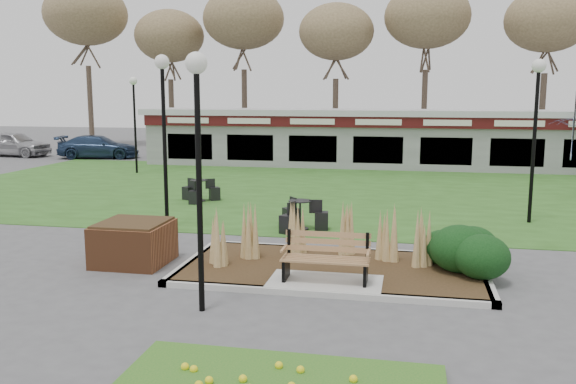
% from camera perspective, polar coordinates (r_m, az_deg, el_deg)
% --- Properties ---
extents(ground, '(100.00, 100.00, 0.00)m').
position_cam_1_polar(ground, '(11.89, 3.40, -9.12)').
color(ground, '#515154').
rests_on(ground, ground).
extents(lawn, '(34.00, 16.00, 0.02)m').
position_cam_1_polar(lawn, '(23.53, 7.49, 0.07)').
color(lawn, '#2D591C').
rests_on(lawn, ground).
extents(planting_bed, '(6.75, 3.40, 1.27)m').
position_cam_1_polar(planting_bed, '(12.98, 9.87, -5.97)').
color(planting_bed, '#332714').
rests_on(planting_bed, ground).
extents(park_bench, '(1.70, 0.66, 0.93)m').
position_cam_1_polar(park_bench, '(11.95, 3.59, -6.07)').
color(park_bench, '#A9754C').
rests_on(park_bench, ground).
extents(brick_planter, '(1.50, 1.50, 0.95)m').
position_cam_1_polar(brick_planter, '(13.94, -14.25, -4.59)').
color(brick_planter, brown).
rests_on(brick_planter, ground).
extents(food_pavilion, '(24.60, 3.40, 2.90)m').
position_cam_1_polar(food_pavilion, '(31.26, 8.57, 5.02)').
color(food_pavilion, gray).
rests_on(food_pavilion, ground).
extents(tree_backdrop, '(47.24, 5.24, 10.36)m').
position_cam_1_polar(tree_backdrop, '(39.48, 9.44, 15.88)').
color(tree_backdrop, '#47382B').
rests_on(tree_backdrop, ground).
extents(lamp_post_near_left, '(0.37, 0.37, 4.41)m').
position_cam_1_polar(lamp_post_near_left, '(10.25, -8.45, 6.19)').
color(lamp_post_near_left, black).
rests_on(lamp_post_near_left, ground).
extents(lamp_post_mid_left, '(0.39, 0.39, 4.76)m').
position_cam_1_polar(lamp_post_mid_left, '(17.05, -11.59, 8.17)').
color(lamp_post_mid_left, black).
rests_on(lamp_post_mid_left, ground).
extents(lamp_post_mid_right, '(0.39, 0.39, 4.68)m').
position_cam_1_polar(lamp_post_mid_right, '(18.70, 22.23, 7.58)').
color(lamp_post_mid_right, black).
rests_on(lamp_post_mid_right, ground).
extents(lamp_post_far_left, '(0.37, 0.37, 4.46)m').
position_cam_1_polar(lamp_post_far_left, '(29.27, -14.20, 8.04)').
color(lamp_post_far_left, black).
rests_on(lamp_post_far_left, ground).
extents(bistro_set_a, '(1.41, 1.51, 0.81)m').
position_cam_1_polar(bistro_set_a, '(16.80, 1.14, -2.60)').
color(bistro_set_a, black).
rests_on(bistro_set_a, ground).
extents(bistro_set_b, '(1.40, 1.25, 0.75)m').
position_cam_1_polar(bistro_set_b, '(21.35, -8.30, -0.19)').
color(bistro_set_b, black).
rests_on(bistro_set_b, ground).
extents(patio_umbrella, '(2.87, 2.89, 2.71)m').
position_cam_1_polar(patio_umbrella, '(30.10, 25.12, 4.56)').
color(patio_umbrella, black).
rests_on(patio_umbrella, ground).
extents(car_silver, '(4.49, 2.09, 1.49)m').
position_cam_1_polar(car_silver, '(39.71, -24.25, 4.14)').
color(car_silver, '#A6A5AA').
rests_on(car_silver, ground).
extents(car_black, '(5.14, 2.87, 1.60)m').
position_cam_1_polar(car_black, '(36.91, -4.78, 4.68)').
color(car_black, black).
rests_on(car_black, ground).
extents(car_blue, '(4.83, 2.79, 1.32)m').
position_cam_1_polar(car_blue, '(36.83, -17.32, 4.06)').
color(car_blue, navy).
rests_on(car_blue, ground).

